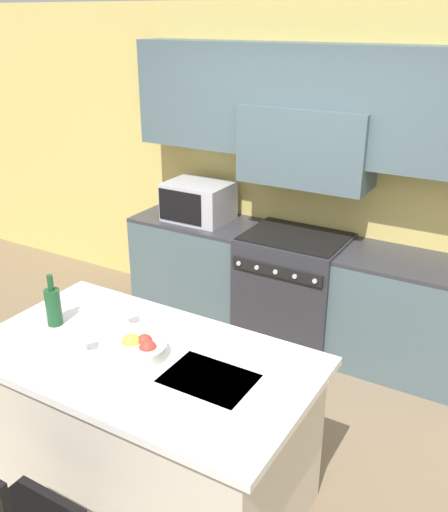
# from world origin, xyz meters

# --- Properties ---
(ground_plane) EXTENTS (10.00, 10.00, 0.00)m
(ground_plane) POSITION_xyz_m (0.00, 0.00, 0.00)
(ground_plane) COLOR #7A664C
(back_cabinetry) EXTENTS (10.00, 0.46, 2.70)m
(back_cabinetry) POSITION_xyz_m (0.00, 1.88, 1.58)
(back_cabinetry) COLOR #DBC166
(back_cabinetry) RESTS_ON ground_plane
(back_counter) EXTENTS (3.01, 0.62, 0.92)m
(back_counter) POSITION_xyz_m (0.00, 1.63, 0.46)
(back_counter) COLOR #4C6066
(back_counter) RESTS_ON ground_plane
(range_stove) EXTENTS (0.83, 0.70, 0.95)m
(range_stove) POSITION_xyz_m (-0.00, 1.61, 0.48)
(range_stove) COLOR #2D2D33
(range_stove) RESTS_ON ground_plane
(microwave) EXTENTS (0.55, 0.44, 0.33)m
(microwave) POSITION_xyz_m (-0.94, 1.63, 1.08)
(microwave) COLOR #B7B7BC
(microwave) RESTS_ON back_counter
(kitchen_island) EXTENTS (1.83, 1.02, 0.94)m
(kitchen_island) POSITION_xyz_m (0.01, -0.40, 0.47)
(kitchen_island) COLOR beige
(kitchen_island) RESTS_ON ground_plane
(wine_bottle) EXTENTS (0.09, 0.09, 0.31)m
(wine_bottle) POSITION_xyz_m (-0.62, -0.39, 1.06)
(wine_bottle) COLOR #194723
(wine_bottle) RESTS_ON kitchen_island
(wine_glass_near) EXTENTS (0.08, 0.08, 0.17)m
(wine_glass_near) POSITION_xyz_m (-0.26, -0.52, 1.06)
(wine_glass_near) COLOR white
(wine_glass_near) RESTS_ON kitchen_island
(wine_glass_far) EXTENTS (0.08, 0.08, 0.17)m
(wine_glass_far) POSITION_xyz_m (-0.25, -0.18, 1.06)
(wine_glass_far) COLOR white
(wine_glass_far) RESTS_ON kitchen_island
(fruit_bowl) EXTENTS (0.28, 0.28, 0.11)m
(fruit_bowl) POSITION_xyz_m (0.01, -0.41, 0.98)
(fruit_bowl) COLOR silver
(fruit_bowl) RESTS_ON kitchen_island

